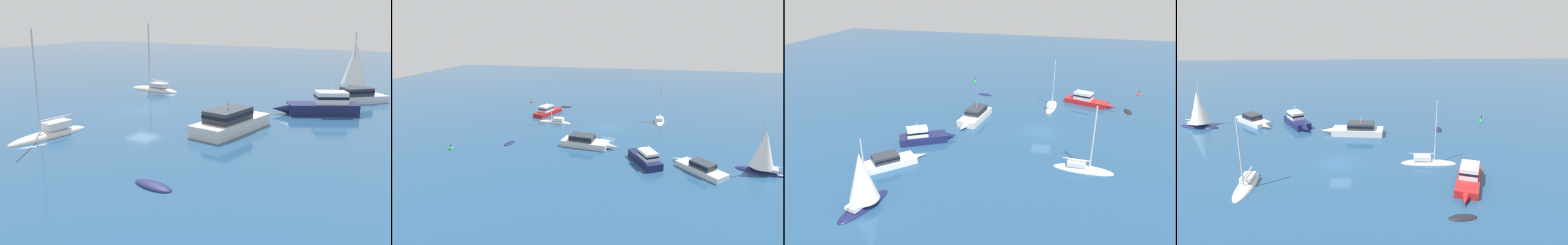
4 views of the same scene
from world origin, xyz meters
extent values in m
plane|color=navy|center=(0.00, 0.00, 0.00)|extent=(160.00, 160.00, 0.00)
ellipsoid|color=#191E4C|center=(-11.32, 13.66, 0.00)|extent=(2.57, 1.43, 0.42)
cube|color=white|center=(-15.51, -13.80, 0.34)|extent=(5.95, 5.97, 0.69)
cone|color=white|center=(-12.81, -11.09, 0.34)|extent=(1.58, 1.58, 0.69)
cube|color=#2D333D|center=(-15.62, -13.91, 1.07)|extent=(3.19, 3.19, 0.77)
cube|color=black|center=(-15.62, -13.91, 1.11)|extent=(3.25, 3.25, 0.24)
ellipsoid|color=silver|center=(0.42, 10.14, 0.00)|extent=(1.93, 6.38, 0.90)
cube|color=white|center=(0.36, 9.39, 0.71)|extent=(1.15, 1.96, 0.53)
cylinder|color=silver|center=(0.47, 10.77, 3.96)|extent=(0.12, 0.12, 7.01)
cylinder|color=silver|center=(0.36, 9.36, 1.23)|extent=(0.32, 2.83, 0.10)
ellipsoid|color=silver|center=(5.43, -9.15, 0.00)|extent=(6.48, 2.06, 0.97)
cube|color=silver|center=(4.67, -9.11, 0.70)|extent=(1.98, 1.31, 0.44)
cylinder|color=silver|center=(6.07, -9.19, 3.97)|extent=(0.18, 0.18, 6.96)
cylinder|color=silver|center=(4.63, -9.11, 1.17)|extent=(2.88, 0.29, 0.14)
ellipsoid|color=#191E4C|center=(-13.96, -21.21, 0.00)|extent=(3.12, 6.32, 0.82)
cube|color=silver|center=(-14.13, -21.92, 0.60)|extent=(1.62, 2.06, 0.37)
cylinder|color=silver|center=(-13.82, -20.62, 3.50)|extent=(0.13, 0.13, 6.17)
cylinder|color=silver|center=(-14.14, -21.95, 1.03)|extent=(0.73, 2.68, 0.10)
cone|color=white|center=(-13.92, -21.01, 3.03)|extent=(3.29, 3.29, 4.63)
cube|color=#191E4C|center=(-14.15, -6.93, 0.48)|extent=(6.09, 4.70, 0.95)
cone|color=#191E4C|center=(-11.05, -5.18, 0.48)|extent=(1.73, 1.54, 0.95)
cube|color=white|center=(-14.76, -7.27, 1.47)|extent=(3.05, 2.74, 1.04)
cube|color=black|center=(-14.76, -7.27, 1.52)|extent=(3.11, 2.79, 0.24)
cylinder|color=silver|center=(-14.76, -7.27, 2.41)|extent=(0.08, 0.08, 0.83)
cube|color=silver|center=(-9.89, 2.06, 0.44)|extent=(3.48, 7.25, 0.87)
cone|color=silver|center=(-10.43, -2.21, 0.44)|extent=(1.09, 1.84, 0.87)
cube|color=#2D333D|center=(-9.83, 2.50, 1.30)|extent=(2.53, 3.81, 0.86)
cube|color=black|center=(-9.83, 2.50, 1.34)|extent=(2.57, 3.85, 0.24)
cylinder|color=silver|center=(-9.83, 2.50, 2.12)|extent=(0.08, 0.08, 0.78)
ellipsoid|color=black|center=(11.95, 11.07, 0.00)|extent=(1.34, 2.68, 0.49)
cube|color=#B21E1E|center=(5.71, 13.26, 0.38)|extent=(6.97, 4.36, 0.75)
cone|color=#B21E1E|center=(9.54, 11.89, 0.38)|extent=(1.80, 1.26, 0.75)
cube|color=silver|center=(5.22, 13.44, 1.33)|extent=(3.19, 2.64, 1.17)
cube|color=black|center=(5.22, 13.44, 1.39)|extent=(3.24, 2.69, 0.24)
sphere|color=red|center=(14.66, 20.36, 0.00)|extent=(0.69, 0.69, 0.69)
cylinder|color=black|center=(14.66, 20.36, 0.57)|extent=(0.08, 0.08, 0.44)
sphere|color=green|center=(-15.17, 21.07, 0.00)|extent=(0.67, 0.67, 0.67)
cylinder|color=black|center=(-15.17, 21.07, 0.62)|extent=(0.08, 0.08, 0.56)
camera|label=1|loc=(-23.45, 29.67, 8.30)|focal=39.39mm
camera|label=2|loc=(-51.70, -7.12, 17.14)|focal=28.01mm
camera|label=3|loc=(3.62, -45.77, 19.95)|focal=33.78mm
camera|label=4|loc=(40.43, 2.21, 17.89)|focal=35.20mm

